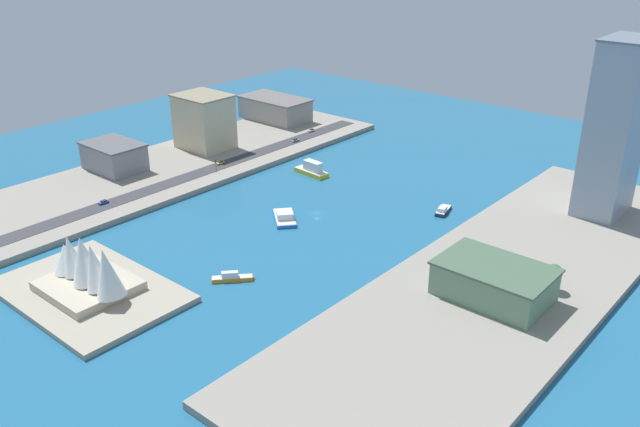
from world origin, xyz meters
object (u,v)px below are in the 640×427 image
Objects in this scene: van_white at (311,130)px; taxi_yellow_cab at (220,163)px; patrol_launch_navy at (443,210)px; carpark_squat_concrete at (275,108)px; opera_landmark at (87,269)px; ferry_yellow_fast at (312,169)px; traffic_light_waterfront at (216,164)px; water_taxi_orange at (232,278)px; catamaran_blue at (285,217)px; terminal_long_green at (494,281)px; hatchback_blue at (104,202)px; warehouse_low_gray at (114,156)px; tower_tall_glass at (615,129)px; office_block_beige at (204,121)px; sedan_silver at (295,140)px.

van_white reaches higher than taxi_yellow_cab.
patrol_launch_navy is 0.30× the size of carpark_squat_concrete.
patrol_launch_navy is at bearing -111.66° from opera_landmark.
ferry_yellow_fast is 4.48× the size of taxi_yellow_cab.
traffic_light_waterfront is at bearing 116.67° from carpark_squat_concrete.
ferry_yellow_fast is at bearing -63.59° from water_taxi_orange.
terminal_long_green is at bearing 177.90° from catamaran_blue.
water_taxi_orange is at bearing 75.64° from patrol_launch_navy.
hatchback_blue is 0.12× the size of opera_landmark.
opera_landmark reaches higher than catamaran_blue.
patrol_launch_navy is at bearing -167.08° from taxi_yellow_cab.
taxi_yellow_cab is (116.77, 26.79, 2.29)m from patrol_launch_navy.
opera_landmark reaches higher than carpark_squat_concrete.
ferry_yellow_fast is 48.12m from taxi_yellow_cab.
warehouse_low_gray reaches higher than terminal_long_green.
patrol_launch_navy is at bearing 161.38° from carpark_squat_concrete.
ferry_yellow_fast is 138.35m from terminal_long_green.
ferry_yellow_fast is 75.64m from patrol_launch_navy.
terminal_long_green reaches higher than catamaran_blue.
tower_tall_glass reaches higher than opera_landmark.
ferry_yellow_fast is at bearing 1.43° from patrol_launch_navy.
opera_landmark is (109.59, 181.38, -29.43)m from tower_tall_glass.
carpark_squat_concrete is at bearing -81.83° from office_block_beige.
carpark_squat_concrete is at bearing -8.22° from van_white.
traffic_light_waterfront is at bearing 146.59° from office_block_beige.
taxi_yellow_cab is at bearing 85.91° from sedan_silver.
ferry_yellow_fast is (27.77, -49.42, 1.13)m from catamaran_blue.
carpark_squat_concrete reaches higher than traffic_light_waterfront.
patrol_launch_navy is 151.33m from opera_landmark.
office_block_beige is at bearing 67.02° from van_white.
patrol_launch_navy is (-47.83, -51.30, -0.35)m from catamaran_blue.
carpark_squat_concrete is 151.64m from hatchback_blue.
hatchback_blue is (170.87, 136.45, -36.18)m from tower_tall_glass.
warehouse_low_gray is 52.87m from taxi_yellow_cab.
catamaran_blue is at bearing 160.42° from taxi_yellow_cab.
tower_tall_glass reaches higher than hatchback_blue.
warehouse_low_gray reaches higher than water_taxi_orange.
tower_tall_glass is at bearing 178.12° from van_white.
traffic_light_waterfront reaches higher than catamaran_blue.
warehouse_low_gray is (103.56, 14.99, 7.98)m from catamaran_blue.
ferry_yellow_fast is (49.56, -99.82, 1.44)m from water_taxi_orange.
sedan_silver is 1.10× the size of taxi_yellow_cab.
warehouse_low_gray is at bearing 90.92° from carpark_squat_concrete.
van_white is 142.11m from hatchback_blue.
warehouse_low_gray reaches higher than traffic_light_waterfront.
opera_landmark is at bearing 124.74° from office_block_beige.
warehouse_low_gray is 6.54× the size of hatchback_blue.
tower_tall_glass is at bearing -164.69° from office_block_beige.
patrol_launch_navy is at bearing -178.57° from ferry_yellow_fast.
terminal_long_green reaches higher than sedan_silver.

